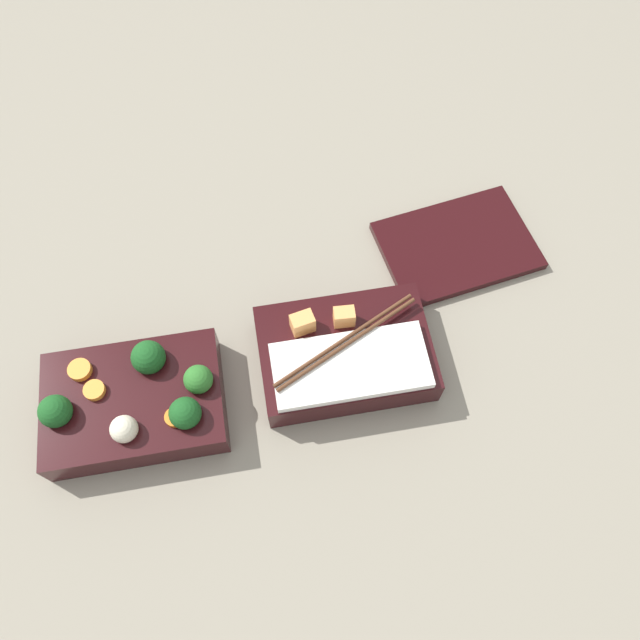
{
  "coord_description": "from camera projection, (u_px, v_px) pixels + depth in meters",
  "views": [
    {
      "loc": [
        0.04,
        -0.28,
        0.77
      ],
      "look_at": [
        0.1,
        0.07,
        0.05
      ],
      "focal_mm": 35.0,
      "sensor_mm": 36.0,
      "label": 1
    }
  ],
  "objects": [
    {
      "name": "bento_tray_rice",
      "position": [
        345.0,
        354.0,
        0.8
      ],
      "size": [
        0.22,
        0.15,
        0.08
      ],
      "color": "black",
      "rests_on": "ground_plane"
    },
    {
      "name": "ground_plane",
      "position": [
        251.0,
        397.0,
        0.81
      ],
      "size": [
        3.0,
        3.0,
        0.0
      ],
      "primitive_type": "plane",
      "color": "gray"
    },
    {
      "name": "bento_lid",
      "position": [
        457.0,
        246.0,
        0.9
      ],
      "size": [
        0.24,
        0.18,
        0.01
      ],
      "primitive_type": "cube",
      "rotation": [
        0.0,
        0.0,
        0.16
      ],
      "color": "black",
      "rests_on": "ground_plane"
    },
    {
      "name": "bento_tray_vegetable",
      "position": [
        136.0,
        401.0,
        0.77
      ],
      "size": [
        0.22,
        0.15,
        0.08
      ],
      "color": "black",
      "rests_on": "ground_plane"
    }
  ]
}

